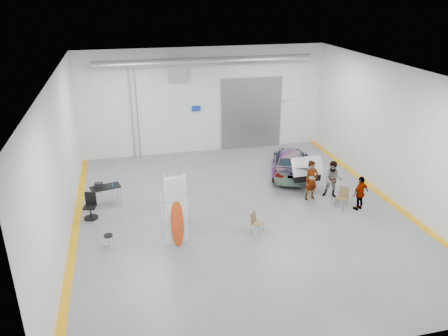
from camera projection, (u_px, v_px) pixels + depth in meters
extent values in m
plane|color=slate|center=(241.00, 213.00, 18.74)|extent=(16.00, 16.00, 0.00)
cube|color=silver|center=(60.00, 163.00, 16.08)|extent=(0.02, 16.00, 6.00)
cube|color=silver|center=(396.00, 135.00, 19.09)|extent=(0.02, 16.00, 6.00)
cube|color=silver|center=(204.00, 101.00, 24.77)|extent=(14.00, 0.02, 6.00)
cube|color=silver|center=(333.00, 259.00, 10.41)|extent=(14.00, 0.02, 6.00)
cube|color=silver|center=(244.00, 73.00, 16.43)|extent=(14.00, 16.00, 0.02)
cube|color=gray|center=(252.00, 113.00, 25.64)|extent=(3.60, 0.12, 4.20)
cube|color=#95989D|center=(177.00, 70.00, 23.68)|extent=(1.00, 0.50, 1.20)
cylinder|color=#95989D|center=(206.00, 61.00, 23.34)|extent=(11.90, 0.44, 0.44)
cube|color=#13349E|center=(196.00, 109.00, 24.74)|extent=(0.50, 0.04, 0.30)
cube|color=white|center=(284.00, 98.00, 25.77)|extent=(0.70, 0.04, 0.25)
cylinder|color=#95989D|center=(137.00, 114.00, 24.07)|extent=(0.08, 0.08, 5.00)
cylinder|color=#95989D|center=(132.00, 114.00, 24.01)|extent=(0.08, 0.08, 5.00)
cube|color=orange|center=(75.00, 233.00, 17.27)|extent=(0.30, 16.00, 0.01)
cube|color=orange|center=(384.00, 197.00, 20.22)|extent=(0.30, 16.00, 0.01)
imported|color=white|center=(290.00, 162.00, 22.49)|extent=(3.30, 4.82, 1.29)
imported|color=#87634A|center=(311.00, 180.00, 19.66)|extent=(0.75, 0.58, 1.86)
imported|color=#486384|center=(333.00, 179.00, 19.88)|extent=(1.07, 0.99, 1.76)
imported|color=olive|center=(360.00, 193.00, 18.79)|extent=(0.97, 0.66, 1.55)
cube|color=white|center=(176.00, 222.00, 16.07)|extent=(0.84, 0.18, 1.80)
ellipsoid|color=orange|center=(176.00, 224.00, 16.02)|extent=(0.53, 0.32, 1.90)
cube|color=white|center=(174.00, 189.00, 15.53)|extent=(0.81, 0.17, 0.95)
cylinder|color=white|center=(166.00, 211.00, 15.81)|extent=(0.02, 0.02, 3.01)
cylinder|color=white|center=(185.00, 208.00, 15.96)|extent=(0.02, 0.02, 3.01)
cube|color=brown|center=(257.00, 223.00, 17.09)|extent=(0.57, 0.57, 0.04)
cube|color=brown|center=(256.00, 216.00, 17.17)|extent=(0.34, 0.36, 0.39)
cube|color=brown|center=(342.00, 198.00, 19.01)|extent=(0.62, 0.63, 0.04)
cube|color=brown|center=(340.00, 191.00, 19.09)|extent=(0.37, 0.40, 0.43)
cylinder|color=black|center=(108.00, 235.00, 15.87)|extent=(0.32, 0.32, 0.05)
torus|color=silver|center=(109.00, 246.00, 16.03)|extent=(0.34, 0.34, 0.02)
cylinder|color=#95989D|center=(92.00, 199.00, 19.09)|extent=(0.03, 0.03, 0.78)
cylinder|color=#95989D|center=(120.00, 197.00, 19.35)|extent=(0.03, 0.03, 0.78)
cylinder|color=#95989D|center=(93.00, 194.00, 19.58)|extent=(0.03, 0.03, 0.78)
cylinder|color=#95989D|center=(120.00, 192.00, 19.83)|extent=(0.03, 0.03, 0.78)
cube|color=black|center=(105.00, 187.00, 19.30)|extent=(1.42, 0.95, 0.04)
cylinder|color=#17528E|center=(112.00, 185.00, 19.22)|extent=(0.09, 0.09, 0.24)
cube|color=black|center=(99.00, 185.00, 19.25)|extent=(0.38, 0.24, 0.19)
cylinder|color=black|center=(91.00, 217.00, 18.32)|extent=(0.59, 0.59, 0.04)
cylinder|color=black|center=(91.00, 212.00, 18.22)|extent=(0.06, 0.06, 0.50)
cube|color=black|center=(90.00, 207.00, 18.13)|extent=(0.58, 0.58, 0.07)
cube|color=black|center=(89.00, 198.00, 18.21)|extent=(0.46, 0.17, 0.52)
cube|color=silver|center=(307.00, 164.00, 20.45)|extent=(1.51, 0.92, 0.04)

